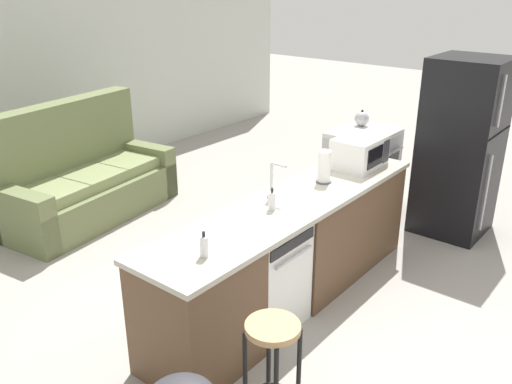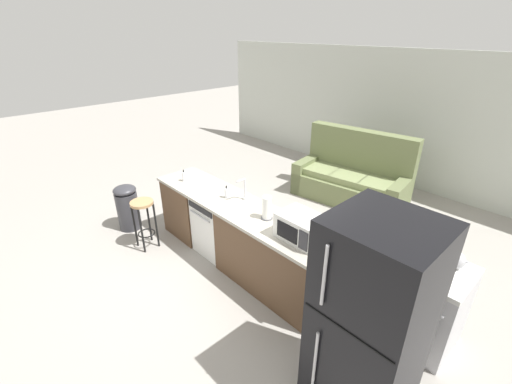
{
  "view_description": "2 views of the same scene",
  "coord_description": "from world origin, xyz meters",
  "px_view_note": "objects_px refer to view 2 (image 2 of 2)",
  "views": [
    {
      "loc": [
        -3.09,
        -2.25,
        2.57
      ],
      "look_at": [
        0.04,
        0.28,
        0.94
      ],
      "focal_mm": 38.0,
      "sensor_mm": 36.0,
      "label": 1
    },
    {
      "loc": [
        3.14,
        -2.45,
        2.94
      ],
      "look_at": [
        0.37,
        0.13,
        1.11
      ],
      "focal_mm": 24.0,
      "sensor_mm": 36.0,
      "label": 2
    }
  ],
  "objects_px": {
    "stove_range": "(420,301)",
    "couch": "(353,179)",
    "dishwasher": "(219,225)",
    "soap_bottle": "(227,193)",
    "trash_bin": "(128,207)",
    "kettle": "(456,260)",
    "refrigerator": "(369,326)",
    "paper_towel_roll": "(267,208)",
    "bar_stool": "(144,214)",
    "dish_soap_bottle": "(184,176)",
    "microwave": "(302,227)"
  },
  "relations": [
    {
      "from": "stove_range",
      "to": "trash_bin",
      "type": "xyz_separation_m",
      "value": [
        -4.08,
        -1.24,
        -0.07
      ]
    },
    {
      "from": "soap_bottle",
      "to": "couch",
      "type": "bearing_deg",
      "value": 86.39
    },
    {
      "from": "dish_soap_bottle",
      "to": "couch",
      "type": "bearing_deg",
      "value": 70.65
    },
    {
      "from": "refrigerator",
      "to": "bar_stool",
      "type": "height_order",
      "value": "refrigerator"
    },
    {
      "from": "trash_bin",
      "to": "couch",
      "type": "xyz_separation_m",
      "value": [
        1.83,
        3.54,
        0.02
      ]
    },
    {
      "from": "paper_towel_roll",
      "to": "kettle",
      "type": "bearing_deg",
      "value": 19.21
    },
    {
      "from": "soap_bottle",
      "to": "couch",
      "type": "xyz_separation_m",
      "value": [
        0.18,
        2.83,
        -0.58
      ]
    },
    {
      "from": "soap_bottle",
      "to": "bar_stool",
      "type": "distance_m",
      "value": 1.31
    },
    {
      "from": "refrigerator",
      "to": "kettle",
      "type": "relative_size",
      "value": 8.89
    },
    {
      "from": "refrigerator",
      "to": "kettle",
      "type": "distance_m",
      "value": 1.24
    },
    {
      "from": "stove_range",
      "to": "bar_stool",
      "type": "relative_size",
      "value": 1.22
    },
    {
      "from": "dishwasher",
      "to": "kettle",
      "type": "xyz_separation_m",
      "value": [
        2.77,
        0.68,
        0.56
      ]
    },
    {
      "from": "stove_range",
      "to": "soap_bottle",
      "type": "relative_size",
      "value": 5.11
    },
    {
      "from": "microwave",
      "to": "soap_bottle",
      "type": "relative_size",
      "value": 2.84
    },
    {
      "from": "soap_bottle",
      "to": "microwave",
      "type": "bearing_deg",
      "value": -1.11
    },
    {
      "from": "trash_bin",
      "to": "stove_range",
      "type": "bearing_deg",
      "value": 16.86
    },
    {
      "from": "stove_range",
      "to": "bar_stool",
      "type": "bearing_deg",
      "value": -159.45
    },
    {
      "from": "microwave",
      "to": "dish_soap_bottle",
      "type": "distance_m",
      "value": 2.16
    },
    {
      "from": "dish_soap_bottle",
      "to": "kettle",
      "type": "xyz_separation_m",
      "value": [
        3.45,
        0.77,
        0.01
      ]
    },
    {
      "from": "kettle",
      "to": "paper_towel_roll",
      "type": "bearing_deg",
      "value": -160.79
    },
    {
      "from": "soap_bottle",
      "to": "dish_soap_bottle",
      "type": "bearing_deg",
      "value": -172.55
    },
    {
      "from": "refrigerator",
      "to": "bar_stool",
      "type": "relative_size",
      "value": 2.46
    },
    {
      "from": "paper_towel_roll",
      "to": "soap_bottle",
      "type": "height_order",
      "value": "paper_towel_roll"
    },
    {
      "from": "paper_towel_roll",
      "to": "dishwasher",
      "type": "bearing_deg",
      "value": -177.92
    },
    {
      "from": "soap_bottle",
      "to": "trash_bin",
      "type": "distance_m",
      "value": 1.89
    },
    {
      "from": "trash_bin",
      "to": "couch",
      "type": "relative_size",
      "value": 0.35
    },
    {
      "from": "dishwasher",
      "to": "soap_bottle",
      "type": "height_order",
      "value": "soap_bottle"
    },
    {
      "from": "kettle",
      "to": "dishwasher",
      "type": "bearing_deg",
      "value": -166.22
    },
    {
      "from": "paper_towel_roll",
      "to": "couch",
      "type": "xyz_separation_m",
      "value": [
        -0.57,
        2.82,
        -0.64
      ]
    },
    {
      "from": "dishwasher",
      "to": "paper_towel_roll",
      "type": "distance_m",
      "value": 1.1
    },
    {
      "from": "soap_bottle",
      "to": "trash_bin",
      "type": "height_order",
      "value": "soap_bottle"
    },
    {
      "from": "soap_bottle",
      "to": "trash_bin",
      "type": "xyz_separation_m",
      "value": [
        -1.65,
        -0.71,
        -0.59
      ]
    },
    {
      "from": "bar_stool",
      "to": "refrigerator",
      "type": "bearing_deg",
      "value": 3.0
    },
    {
      "from": "dishwasher",
      "to": "trash_bin",
      "type": "distance_m",
      "value": 1.63
    },
    {
      "from": "couch",
      "to": "dish_soap_bottle",
      "type": "bearing_deg",
      "value": -109.35
    },
    {
      "from": "paper_towel_roll",
      "to": "bar_stool",
      "type": "relative_size",
      "value": 0.38
    },
    {
      "from": "refrigerator",
      "to": "kettle",
      "type": "xyz_separation_m",
      "value": [
        0.17,
        1.23,
        0.07
      ]
    },
    {
      "from": "dishwasher",
      "to": "kettle",
      "type": "bearing_deg",
      "value": 13.78
    },
    {
      "from": "trash_bin",
      "to": "kettle",
      "type": "bearing_deg",
      "value": 17.83
    },
    {
      "from": "stove_range",
      "to": "refrigerator",
      "type": "bearing_deg",
      "value": -90.01
    },
    {
      "from": "kettle",
      "to": "couch",
      "type": "height_order",
      "value": "couch"
    },
    {
      "from": "refrigerator",
      "to": "dish_soap_bottle",
      "type": "relative_size",
      "value": 10.36
    },
    {
      "from": "refrigerator",
      "to": "soap_bottle",
      "type": "xyz_separation_m",
      "value": [
        -2.43,
        0.57,
        0.06
      ]
    },
    {
      "from": "stove_range",
      "to": "couch",
      "type": "height_order",
      "value": "couch"
    },
    {
      "from": "stove_range",
      "to": "dish_soap_bottle",
      "type": "xyz_separation_m",
      "value": [
        -3.28,
        -0.64,
        0.52
      ]
    },
    {
      "from": "kettle",
      "to": "couch",
      "type": "xyz_separation_m",
      "value": [
        -2.42,
        2.17,
        -0.59
      ]
    },
    {
      "from": "dishwasher",
      "to": "stove_range",
      "type": "height_order",
      "value": "stove_range"
    },
    {
      "from": "paper_towel_roll",
      "to": "bar_stool",
      "type": "xyz_separation_m",
      "value": [
        -1.72,
        -0.76,
        -0.5
      ]
    },
    {
      "from": "soap_bottle",
      "to": "couch",
      "type": "distance_m",
      "value": 2.89
    },
    {
      "from": "stove_range",
      "to": "soap_bottle",
      "type": "distance_m",
      "value": 2.54
    }
  ]
}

